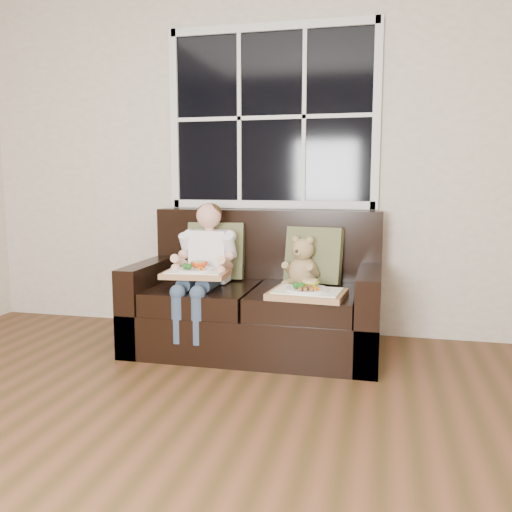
% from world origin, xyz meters
% --- Properties ---
extents(ground, '(5.00, 5.00, 0.00)m').
position_xyz_m(ground, '(0.00, 0.00, 0.00)').
color(ground, brown).
rests_on(ground, ground).
extents(room_walls, '(4.52, 5.02, 2.71)m').
position_xyz_m(room_walls, '(0.00, 0.00, 1.59)').
color(room_walls, beige).
rests_on(room_walls, ground).
extents(window_back, '(1.62, 0.04, 1.37)m').
position_xyz_m(window_back, '(0.15, 2.48, 1.65)').
color(window_back, black).
rests_on(window_back, room_walls).
extents(loveseat, '(1.70, 0.92, 0.96)m').
position_xyz_m(loveseat, '(0.15, 2.02, 0.31)').
color(loveseat, black).
rests_on(loveseat, ground).
extents(pillow_left, '(0.43, 0.23, 0.43)m').
position_xyz_m(pillow_left, '(-0.20, 2.17, 0.66)').
color(pillow_left, brown).
rests_on(pillow_left, loveseat).
extents(pillow_right, '(0.42, 0.23, 0.41)m').
position_xyz_m(pillow_right, '(0.52, 2.17, 0.65)').
color(pillow_right, brown).
rests_on(pillow_right, loveseat).
extents(child, '(0.39, 0.60, 0.88)m').
position_xyz_m(child, '(-0.20, 1.90, 0.65)').
color(child, white).
rests_on(child, loveseat).
extents(teddy_bear, '(0.25, 0.30, 0.36)m').
position_xyz_m(teddy_bear, '(0.46, 2.05, 0.59)').
color(teddy_bear, '#997F51').
rests_on(teddy_bear, loveseat).
extents(tray_left, '(0.44, 0.35, 0.10)m').
position_xyz_m(tray_left, '(-0.20, 1.72, 0.57)').
color(tray_left, '#AB704D').
rests_on(tray_left, child).
extents(tray_right, '(0.50, 0.40, 0.11)m').
position_xyz_m(tray_right, '(0.55, 1.68, 0.48)').
color(tray_right, '#AB704D').
rests_on(tray_right, loveseat).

